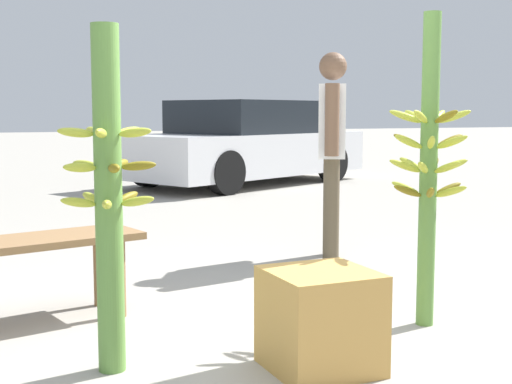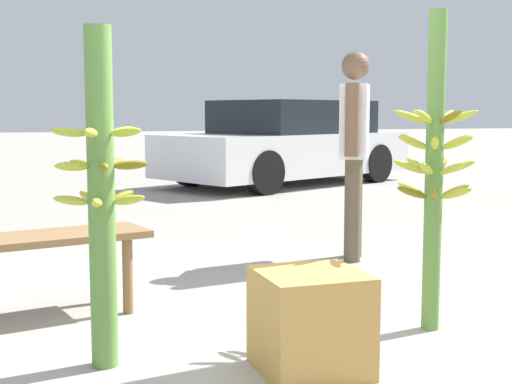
{
  "view_description": "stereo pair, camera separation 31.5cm",
  "coord_description": "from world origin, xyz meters",
  "px_view_note": "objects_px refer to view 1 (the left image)",
  "views": [
    {
      "loc": [
        -1.49,
        -3.02,
        1.16
      ],
      "look_at": [
        -0.03,
        0.32,
        0.75
      ],
      "focal_mm": 50.0,
      "sensor_mm": 36.0,
      "label": 1
    },
    {
      "loc": [
        -1.19,
        -3.14,
        1.16
      ],
      "look_at": [
        -0.03,
        0.32,
        0.75
      ],
      "focal_mm": 50.0,
      "sensor_mm": 36.0,
      "label": 2
    }
  ],
  "objects_px": {
    "banana_stalk_center": "(429,166)",
    "vendor_person": "(332,138)",
    "parked_car": "(246,144)",
    "produce_crate": "(320,320)",
    "banana_stalk_left": "(108,196)"
  },
  "relations": [
    {
      "from": "banana_stalk_left",
      "to": "vendor_person",
      "type": "xyz_separation_m",
      "value": [
        2.15,
        1.8,
        0.17
      ]
    },
    {
      "from": "produce_crate",
      "to": "banana_stalk_left",
      "type": "bearing_deg",
      "value": 157.02
    },
    {
      "from": "banana_stalk_left",
      "to": "parked_car",
      "type": "xyz_separation_m",
      "value": [
        3.81,
        7.52,
        -0.14
      ]
    },
    {
      "from": "parked_car",
      "to": "vendor_person",
      "type": "bearing_deg",
      "value": 138.45
    },
    {
      "from": "parked_car",
      "to": "produce_crate",
      "type": "bearing_deg",
      "value": 134.15
    },
    {
      "from": "parked_car",
      "to": "produce_crate",
      "type": "height_order",
      "value": "parked_car"
    },
    {
      "from": "parked_car",
      "to": "produce_crate",
      "type": "relative_size",
      "value": 10.06
    },
    {
      "from": "banana_stalk_left",
      "to": "banana_stalk_center",
      "type": "distance_m",
      "value": 1.73
    },
    {
      "from": "vendor_person",
      "to": "parked_car",
      "type": "height_order",
      "value": "vendor_person"
    },
    {
      "from": "banana_stalk_left",
      "to": "banana_stalk_center",
      "type": "bearing_deg",
      "value": 0.28
    },
    {
      "from": "banana_stalk_left",
      "to": "produce_crate",
      "type": "xyz_separation_m",
      "value": [
        0.87,
        -0.37,
        -0.56
      ]
    },
    {
      "from": "banana_stalk_center",
      "to": "vendor_person",
      "type": "relative_size",
      "value": 1.04
    },
    {
      "from": "produce_crate",
      "to": "vendor_person",
      "type": "bearing_deg",
      "value": 59.36
    },
    {
      "from": "parked_car",
      "to": "banana_stalk_center",
      "type": "bearing_deg",
      "value": 139.1
    },
    {
      "from": "banana_stalk_center",
      "to": "parked_car",
      "type": "height_order",
      "value": "banana_stalk_center"
    }
  ]
}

